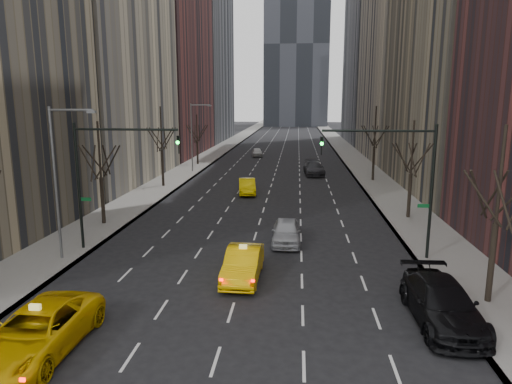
% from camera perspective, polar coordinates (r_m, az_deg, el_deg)
% --- Properties ---
extents(ground, '(400.00, 400.00, 0.00)m').
position_cam_1_polar(ground, '(18.03, -5.08, -20.33)').
color(ground, black).
rests_on(ground, ground).
extents(sidewalk_left, '(4.50, 320.00, 0.15)m').
position_cam_1_polar(sidewalk_left, '(86.93, -4.91, 5.06)').
color(sidewalk_left, slate).
rests_on(sidewalk_left, ground).
extents(sidewalk_right, '(4.50, 320.00, 0.15)m').
position_cam_1_polar(sidewalk_right, '(86.12, 11.42, 4.82)').
color(sidewalk_right, slate).
rests_on(sidewalk_right, ground).
extents(bld_left_far, '(14.00, 28.00, 44.00)m').
position_cam_1_polar(bld_left_far, '(85.60, -12.15, 19.49)').
color(bld_left_far, brown).
rests_on(bld_left_far, ground).
extents(bld_left_deep, '(14.00, 30.00, 60.00)m').
position_cam_1_polar(bld_left_deep, '(115.58, -7.63, 21.44)').
color(bld_left_deep, slate).
rests_on(bld_left_deep, ground).
extents(bld_right_far, '(14.00, 28.00, 50.00)m').
position_cam_1_polar(bld_right_far, '(82.74, 19.48, 21.52)').
color(bld_right_far, '#BBAE8F').
rests_on(bld_right_far, ground).
extents(bld_right_deep, '(14.00, 30.00, 58.00)m').
position_cam_1_polar(bld_right_deep, '(113.36, 15.58, 20.83)').
color(bld_right_deep, slate).
rests_on(bld_right_deep, ground).
extents(tree_lw_b, '(3.36, 3.50, 7.82)m').
position_cam_1_polar(tree_lw_b, '(36.73, -18.80, 1.72)').
color(tree_lw_b, black).
rests_on(tree_lw_b, ground).
extents(tree_lw_c, '(3.36, 3.50, 8.74)m').
position_cam_1_polar(tree_lw_c, '(51.58, -11.67, 5.04)').
color(tree_lw_c, black).
rests_on(tree_lw_c, ground).
extents(tree_lw_d, '(3.36, 3.50, 7.36)m').
position_cam_1_polar(tree_lw_d, '(68.97, -7.36, 6.31)').
color(tree_lw_d, black).
rests_on(tree_lw_d, ground).
extents(tree_rw_a, '(3.36, 3.50, 8.28)m').
position_cam_1_polar(tree_rw_a, '(23.65, 27.76, -3.65)').
color(tree_rw_a, black).
rests_on(tree_rw_a, ground).
extents(tree_rw_b, '(3.36, 3.50, 7.82)m').
position_cam_1_polar(tree_rw_b, '(38.63, 18.79, 2.17)').
color(tree_rw_b, black).
rests_on(tree_rw_b, ground).
extents(tree_rw_c, '(3.36, 3.50, 8.74)m').
position_cam_1_polar(tree_rw_c, '(56.11, 14.57, 5.40)').
color(tree_rw_c, black).
rests_on(tree_rw_c, ground).
extents(traffic_mast_left, '(6.69, 0.39, 8.00)m').
position_cam_1_polar(traffic_mast_left, '(29.88, -18.54, 3.10)').
color(traffic_mast_left, black).
rests_on(traffic_mast_left, ground).
extents(traffic_mast_right, '(6.69, 0.39, 8.00)m').
position_cam_1_polar(traffic_mast_right, '(28.08, 17.97, 2.64)').
color(traffic_mast_right, black).
rests_on(traffic_mast_right, ground).
extents(streetlight_near, '(2.83, 0.22, 9.00)m').
position_cam_1_polar(streetlight_near, '(28.84, -23.29, 2.75)').
color(streetlight_near, slate).
rests_on(streetlight_near, ground).
extents(streetlight_far, '(2.83, 0.22, 9.00)m').
position_cam_1_polar(streetlight_far, '(61.75, -7.75, 7.64)').
color(streetlight_far, slate).
rests_on(streetlight_far, ground).
extents(taxi_suv, '(3.06, 6.38, 1.75)m').
position_cam_1_polar(taxi_suv, '(19.87, -25.66, -15.42)').
color(taxi_suv, '#D9A604').
rests_on(taxi_suv, ground).
extents(taxi_sedan, '(1.91, 5.20, 1.70)m').
position_cam_1_polar(taxi_sedan, '(24.83, -1.62, -8.95)').
color(taxi_sedan, '#F5BA05').
rests_on(taxi_sedan, ground).
extents(silver_sedan_ahead, '(1.92, 4.74, 1.61)m').
position_cam_1_polar(silver_sedan_ahead, '(30.93, 3.81, -4.95)').
color(silver_sedan_ahead, '#A2A4AA').
rests_on(silver_sedan_ahead, ground).
extents(parked_suv_black, '(2.68, 6.30, 1.81)m').
position_cam_1_polar(parked_suv_black, '(21.72, 22.22, -12.73)').
color(parked_suv_black, black).
rests_on(parked_suv_black, ground).
extents(far_taxi, '(2.30, 4.94, 1.57)m').
position_cam_1_polar(far_taxi, '(47.14, -1.12, 0.71)').
color(far_taxi, '#FFD805').
rests_on(far_taxi, ground).
extents(far_suv_grey, '(2.90, 6.10, 1.72)m').
position_cam_1_polar(far_suv_grey, '(59.89, 7.25, 2.96)').
color(far_suv_grey, '#2C2C31').
rests_on(far_suv_grey, ground).
extents(far_car_white, '(2.27, 4.52, 1.48)m').
position_cam_1_polar(far_car_white, '(79.39, 0.14, 5.00)').
color(far_car_white, silver).
rests_on(far_car_white, ground).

